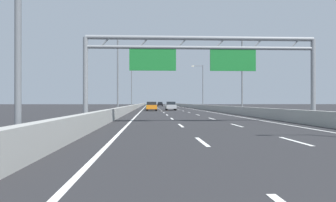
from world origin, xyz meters
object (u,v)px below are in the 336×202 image
Objects in this scene: streetlamp_left_mid at (120,70)px; streetlamp_right_far at (202,84)px; black_car at (160,104)px; streetlamp_right_mid at (240,71)px; orange_car at (152,106)px; green_car at (151,106)px; silver_car at (171,106)px; sign_gantry at (199,57)px; streetlamp_left_far at (133,84)px.

streetlamp_left_mid and streetlamp_right_far have the same top height.
streetlamp_right_mid is at bearing -84.38° from black_car.
streetlamp_right_mid is at bearing -56.50° from orange_car.
green_car is (-11.05, 28.29, -4.63)m from streetlamp_right_mid.
black_car is 58.21m from silver_car.
black_car is (7.22, 78.40, -4.63)m from streetlamp_left_mid.
streetlamp_right_mid is 2.11× the size of black_car.
streetlamp_right_far is at bearing 54.84° from orange_car.
sign_gantry is 1.81× the size of streetlamp_right_far.
silver_car is at bearing -122.15° from streetlamp_right_far.
sign_gantry is 34.25m from orange_car.
streetlamp_right_far is 2.11× the size of black_car.
green_car is at bearing 90.52° from orange_car.
silver_car is (0.13, 37.50, -4.05)m from sign_gantry.
streetlamp_right_mid is (14.93, 0.00, 0.00)m from streetlamp_left_mid.
sign_gantry is 49.92m from streetlamp_left_far.
orange_car is at bearing 95.64° from sign_gantry.
streetlamp_left_far is (-7.33, 49.37, 0.55)m from sign_gantry.
streetlamp_left_far is at bearing 104.39° from orange_car.
silver_car is at bearing 69.71° from streetlamp_left_mid.
green_car is at bearing 82.19° from streetlamp_left_mid.
silver_car is (3.48, 3.66, 0.02)m from orange_car.
black_car is 50.22m from green_car.
orange_car reaches higher than green_car.
black_car is 0.96× the size of silver_car.
black_car is at bearing 90.24° from silver_car.
green_car is 1.05× the size of orange_car.
silver_car is at bearing 110.30° from streetlamp_right_mid.
green_car is (-3.45, 45.59, -4.07)m from sign_gantry.
streetlamp_right_far is at bearing 0.00° from streetlamp_left_far.
streetlamp_right_mid is 22.01m from silver_car.
streetlamp_right_far is at bearing -80.55° from black_car.
streetlamp_left_mid is 14.93m from streetlamp_right_mid.
streetlamp_right_mid is 32.07m from streetlamp_right_far.
streetlamp_left_mid reaches higher than orange_car.
streetlamp_right_far is (7.60, 49.37, 0.55)m from sign_gantry.
streetlamp_right_far is at bearing 90.00° from streetlamp_right_mid.
green_car is at bearing 111.34° from streetlamp_right_mid.
streetlamp_left_far is 47.11m from black_car.
streetlamp_right_mid is 35.38m from streetlamp_left_far.
streetlamp_right_mid is 30.72m from green_car.
sign_gantry is 3.67× the size of silver_car.
streetlamp_left_far is 14.93m from streetlamp_right_far.
streetlamp_left_mid is at bearing -95.26° from black_car.
silver_car is (-7.47, 20.19, -4.61)m from streetlamp_right_mid.
sign_gantry reaches higher than orange_car.
streetlamp_left_mid reaches higher than silver_car.
black_car is 1.00× the size of green_car.
streetlamp_left_mid is 28.92m from green_car.
streetlamp_right_far is at bearing 18.90° from green_car.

